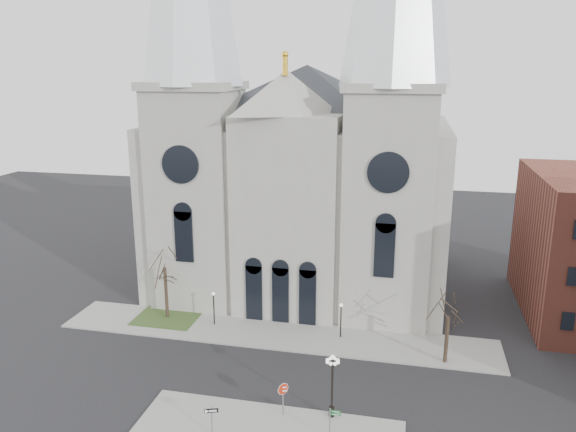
% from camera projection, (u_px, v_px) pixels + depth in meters
% --- Properties ---
extents(ground, '(160.00, 160.00, 0.00)m').
position_uv_depth(ground, '(239.00, 401.00, 41.05)').
color(ground, black).
rests_on(ground, ground).
extents(sidewalk_far, '(40.00, 6.00, 0.14)m').
position_uv_depth(sidewalk_far, '(275.00, 334.00, 51.41)').
color(sidewalk_far, gray).
rests_on(sidewalk_far, ground).
extents(grass_patch, '(6.00, 5.00, 0.18)m').
position_uv_depth(grass_patch, '(168.00, 318.00, 54.67)').
color(grass_patch, '#2E441D').
rests_on(grass_patch, ground).
extents(cathedral, '(33.00, 26.66, 54.00)m').
position_uv_depth(cathedral, '(301.00, 120.00, 57.93)').
color(cathedral, '#9C9B92').
rests_on(cathedral, ground).
extents(tree_left, '(3.20, 3.20, 7.50)m').
position_uv_depth(tree_left, '(164.00, 264.00, 53.27)').
color(tree_left, black).
rests_on(tree_left, ground).
extents(tree_right, '(3.20, 3.20, 6.00)m').
position_uv_depth(tree_right, '(449.00, 313.00, 45.25)').
color(tree_right, black).
rests_on(tree_right, ground).
extents(ped_lamp_left, '(0.32, 0.32, 3.26)m').
position_uv_depth(ped_lamp_left, '(214.00, 303.00, 52.57)').
color(ped_lamp_left, black).
rests_on(ped_lamp_left, sidewalk_far).
extents(ped_lamp_right, '(0.32, 0.32, 3.26)m').
position_uv_depth(ped_lamp_right, '(341.00, 315.00, 50.05)').
color(ped_lamp_right, black).
rests_on(ped_lamp_right, sidewalk_far).
extents(stop_sign, '(0.83, 0.37, 2.48)m').
position_uv_depth(stop_sign, '(283.00, 392.00, 38.80)').
color(stop_sign, slate).
rests_on(stop_sign, sidewalk_near).
extents(globe_lamp, '(1.22, 1.22, 4.71)m').
position_uv_depth(globe_lamp, '(332.00, 378.00, 38.33)').
color(globe_lamp, black).
rests_on(globe_lamp, sidewalk_near).
extents(one_way_sign, '(0.88, 0.34, 2.10)m').
position_uv_depth(one_way_sign, '(212.00, 416.00, 36.70)').
color(one_way_sign, slate).
rests_on(one_way_sign, sidewalk_near).
extents(street_name_sign, '(0.74, 0.09, 2.30)m').
position_uv_depth(street_name_sign, '(331.00, 421.00, 36.25)').
color(street_name_sign, slate).
rests_on(street_name_sign, sidewalk_near).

